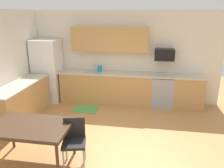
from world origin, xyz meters
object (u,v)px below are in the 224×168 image
at_px(refrigerator, 48,71).
at_px(chair_near_table, 74,138).
at_px(kettle, 100,69).
at_px(dining_table, 30,128).
at_px(microwave, 164,55).
at_px(oven_range, 162,91).

height_order(refrigerator, chair_near_table, refrigerator).
bearing_deg(kettle, dining_table, -99.84).
xyz_separation_m(refrigerator, microwave, (3.44, 0.18, 0.56)).
relative_size(microwave, chair_near_table, 0.64).
bearing_deg(microwave, oven_range, -90.00).
xyz_separation_m(microwave, chair_near_table, (-1.65, -3.10, -0.99)).
distance_m(refrigerator, chair_near_table, 3.45).
relative_size(oven_range, dining_table, 0.65).
distance_m(refrigerator, kettle, 1.59).
xyz_separation_m(dining_table, kettle, (0.55, 3.16, 0.33)).
bearing_deg(oven_range, kettle, 178.46).
xyz_separation_m(refrigerator, oven_range, (3.44, 0.08, -0.48)).
distance_m(microwave, chair_near_table, 3.65).
xyz_separation_m(refrigerator, dining_table, (1.03, -3.03, -0.24)).
relative_size(refrigerator, chair_near_table, 2.20).
relative_size(refrigerator, oven_range, 2.06).
height_order(oven_range, chair_near_table, oven_range).
distance_m(oven_range, dining_table, 3.94).
distance_m(oven_range, microwave, 1.05).
xyz_separation_m(microwave, dining_table, (-2.41, -3.21, -0.81)).
xyz_separation_m(dining_table, chair_near_table, (0.75, 0.11, -0.19)).
xyz_separation_m(refrigerator, chair_near_table, (1.79, -2.92, -0.43)).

